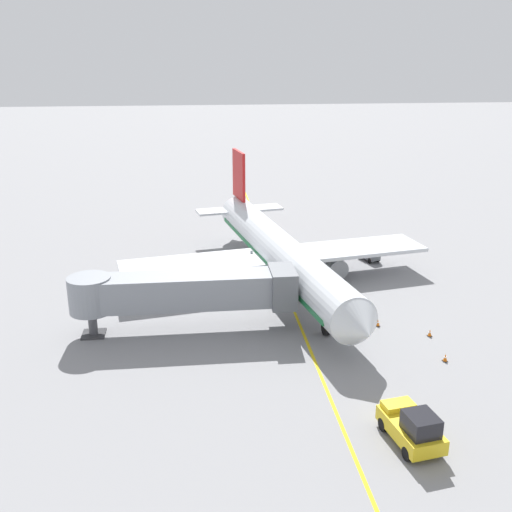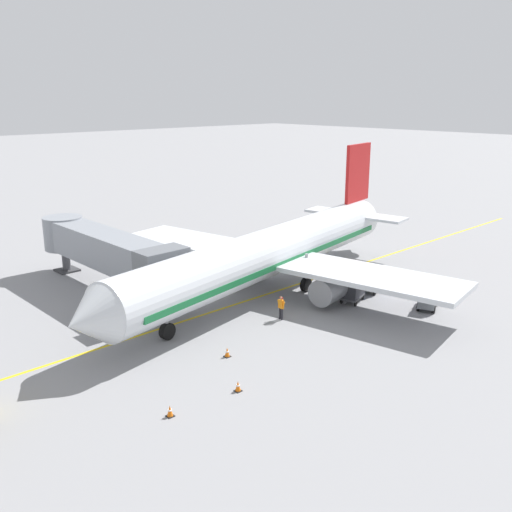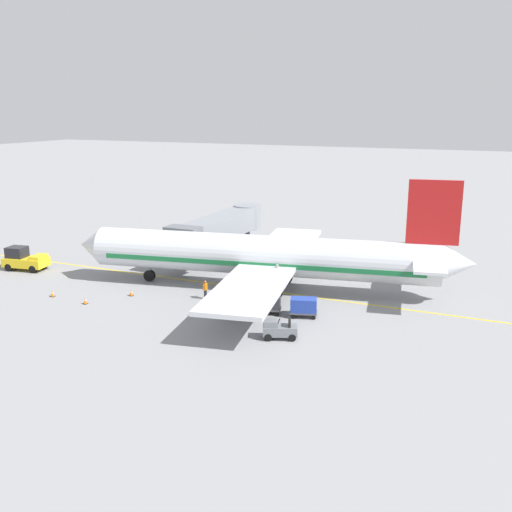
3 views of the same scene
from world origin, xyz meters
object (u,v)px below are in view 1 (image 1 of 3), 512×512
at_px(pushback_tractor, 412,427).
at_px(baggage_cart_front, 333,263).
at_px(safety_cone_wing_tip, 378,323).
at_px(jet_bridge, 184,291).
at_px(baggage_cart_second_in_train, 323,253).
at_px(safety_cone_nose_left, 430,333).
at_px(safety_cone_nose_right, 445,358).
at_px(baggage_tug_lead, 369,254).
at_px(ground_crew_wing_walker, 336,287).
at_px(parked_airliner, 280,253).

height_order(pushback_tractor, baggage_cart_front, pushback_tractor).
bearing_deg(safety_cone_wing_tip, jet_bridge, -3.16).
height_order(baggage_cart_second_in_train, safety_cone_wing_tip, baggage_cart_second_in_train).
bearing_deg(safety_cone_nose_left, safety_cone_nose_right, 83.88).
xyz_separation_m(jet_bridge, safety_cone_nose_right, (-18.79, 7.18, -3.17)).
height_order(baggage_cart_front, safety_cone_nose_right, baggage_cart_front).
bearing_deg(safety_cone_wing_tip, safety_cone_nose_right, 116.14).
xyz_separation_m(jet_bridge, baggage_tug_lead, (-19.66, -15.08, -2.75)).
height_order(pushback_tractor, ground_crew_wing_walker, pushback_tractor).
relative_size(baggage_cart_second_in_train, safety_cone_wing_tip, 5.04).
bearing_deg(jet_bridge, baggage_tug_lead, -142.51).
bearing_deg(pushback_tractor, safety_cone_wing_tip, -100.23).
relative_size(safety_cone_nose_left, safety_cone_nose_right, 1.00).
bearing_deg(baggage_tug_lead, safety_cone_nose_left, 88.65).
bearing_deg(parked_airliner, safety_cone_nose_right, 120.65).
distance_m(baggage_tug_lead, safety_cone_nose_left, 18.22).
height_order(jet_bridge, safety_cone_nose_right, jet_bridge).
relative_size(pushback_tractor, safety_cone_nose_right, 7.98).
xyz_separation_m(parked_airliner, pushback_tractor, (-3.89, 25.55, -2.09)).
bearing_deg(baggage_cart_second_in_train, jet_bridge, 46.17).
height_order(baggage_tug_lead, baggage_cart_front, baggage_tug_lead).
height_order(pushback_tractor, baggage_tug_lead, pushback_tractor).
distance_m(pushback_tractor, baggage_cart_front, 28.53).
bearing_deg(ground_crew_wing_walker, parked_airliner, -37.13).
relative_size(baggage_cart_second_in_train, safety_cone_nose_left, 5.04).
bearing_deg(ground_crew_wing_walker, pushback_tractor, 87.76).
bearing_deg(safety_cone_nose_right, safety_cone_wing_tip, -63.86).
bearing_deg(baggage_tug_lead, baggage_cart_front, 31.66).
bearing_deg(jet_bridge, parked_airliner, -134.19).
bearing_deg(baggage_cart_second_in_train, baggage_tug_lead, 178.74).
bearing_deg(safety_cone_wing_tip, parked_airliner, -56.74).
height_order(pushback_tractor, safety_cone_nose_left, pushback_tractor).
distance_m(parked_airliner, ground_crew_wing_walker, 6.36).
distance_m(jet_bridge, baggage_cart_second_in_train, 21.20).
bearing_deg(ground_crew_wing_walker, jet_bridge, 22.47).
relative_size(parked_airliner, safety_cone_wing_tip, 63.05).
xyz_separation_m(baggage_tug_lead, ground_crew_wing_walker, (5.88, 9.38, 0.24)).
xyz_separation_m(parked_airliner, safety_cone_nose_left, (-10.19, 12.43, -2.90)).
distance_m(baggage_cart_second_in_train, ground_crew_wing_walker, 9.52).
bearing_deg(parked_airliner, jet_bridge, 45.81).
bearing_deg(safety_cone_nose_left, parked_airliner, -50.65).
bearing_deg(safety_cone_wing_tip, ground_crew_wing_walker, -73.72).
distance_m(jet_bridge, safety_cone_nose_right, 20.37).
relative_size(pushback_tractor, safety_cone_wing_tip, 7.98).
relative_size(baggage_cart_second_in_train, safety_cone_nose_right, 5.04).
bearing_deg(pushback_tractor, parked_airliner, -81.35).
height_order(jet_bridge, ground_crew_wing_walker, jet_bridge).
distance_m(baggage_cart_front, ground_crew_wing_walker, 6.61).
relative_size(jet_bridge, safety_cone_nose_left, 30.17).
distance_m(safety_cone_nose_right, safety_cone_wing_tip, 7.03).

